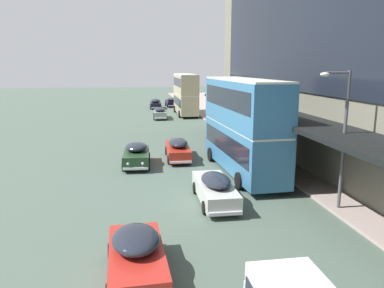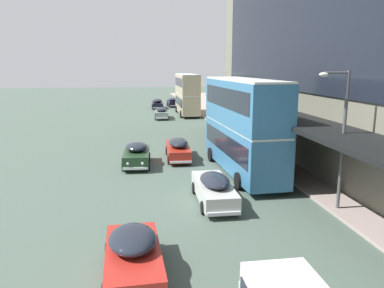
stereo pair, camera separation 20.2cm
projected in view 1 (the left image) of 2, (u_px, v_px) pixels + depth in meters
transit_bus_kerbside_front at (242, 123)px, 23.98m from camera, size 2.95×10.31×6.12m
transit_bus_kerbside_rear at (185, 93)px, 53.15m from camera, size 2.74×9.64×5.78m
sedan_oncoming_rear at (178, 149)px, 28.17m from camera, size 1.89×5.05×1.60m
sedan_trailing_mid at (215, 188)px, 19.15m from camera, size 1.84×5.03×1.55m
sedan_far_back at (172, 102)px, 64.51m from camera, size 2.07×4.60×1.54m
sedan_lead_mid at (160, 113)px, 49.75m from camera, size 1.94×4.57×1.50m
sedan_second_near at (156, 104)px, 61.44m from camera, size 1.94×4.69×1.63m
sedan_second_mid at (136, 255)px, 12.36m from camera, size 2.04×4.46×1.59m
sedan_lead_near at (137, 155)px, 26.28m from camera, size 2.03×4.38×1.61m
street_lamp at (341, 130)px, 17.43m from camera, size 1.50×0.28×6.57m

